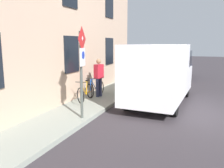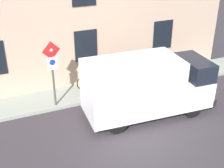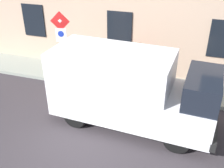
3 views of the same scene
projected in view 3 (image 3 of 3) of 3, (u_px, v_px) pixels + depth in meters
name	position (u px, v px, depth m)	size (l,w,h in m)	color
ground_plane	(76.00, 138.00, 8.57)	(80.00, 80.00, 0.00)	#353034
sidewalk_slab	(113.00, 80.00, 11.80)	(1.77, 17.25, 0.14)	gray
sign_post_stacked	(62.00, 37.00, 10.80)	(0.19, 0.55, 2.81)	#474C47
delivery_van	(129.00, 88.00, 8.67)	(2.28, 5.43, 2.50)	white
bicycle_blue	(141.00, 71.00, 11.55)	(0.46, 1.71, 0.89)	black
bicycle_orange	(118.00, 68.00, 11.83)	(0.48, 1.72, 0.89)	black
pedestrian	(139.00, 61.00, 11.13)	(0.37, 0.46, 1.72)	#262B47
litter_bin	(158.00, 82.00, 10.56)	(0.44, 0.44, 0.90)	#2D5133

